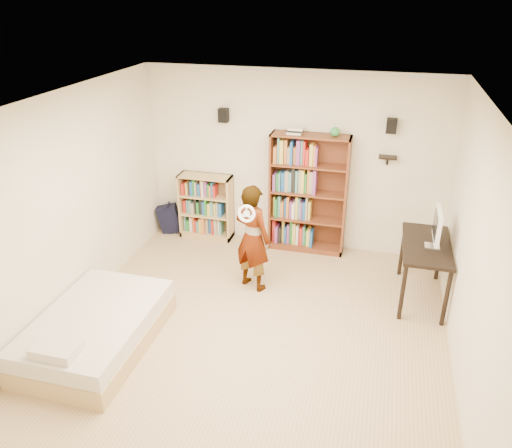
% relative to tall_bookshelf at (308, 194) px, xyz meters
% --- Properties ---
extents(ground, '(4.50, 5.00, 0.01)m').
position_rel_tall_bookshelf_xyz_m(ground, '(-0.26, -2.33, -0.91)').
color(ground, tan).
rests_on(ground, ground).
extents(room_shell, '(4.52, 5.02, 2.71)m').
position_rel_tall_bookshelf_xyz_m(room_shell, '(-0.26, -2.33, 0.85)').
color(room_shell, white).
rests_on(room_shell, ground).
extents(crown_molding, '(4.50, 5.00, 0.06)m').
position_rel_tall_bookshelf_xyz_m(crown_molding, '(-0.26, -2.33, 1.76)').
color(crown_molding, silver).
rests_on(crown_molding, room_shell).
extents(speaker_left, '(0.14, 0.12, 0.20)m').
position_rel_tall_bookshelf_xyz_m(speaker_left, '(-1.31, 0.07, 1.09)').
color(speaker_left, black).
rests_on(speaker_left, room_shell).
extents(speaker_right, '(0.14, 0.12, 0.20)m').
position_rel_tall_bookshelf_xyz_m(speaker_right, '(1.09, 0.07, 1.09)').
color(speaker_right, black).
rests_on(speaker_right, room_shell).
extents(wall_shelf, '(0.25, 0.16, 0.02)m').
position_rel_tall_bookshelf_xyz_m(wall_shelf, '(1.09, 0.08, 0.64)').
color(wall_shelf, black).
rests_on(wall_shelf, room_shell).
extents(tall_bookshelf, '(1.15, 0.33, 1.82)m').
position_rel_tall_bookshelf_xyz_m(tall_bookshelf, '(0.00, 0.00, 0.00)').
color(tall_bookshelf, brown).
rests_on(tall_bookshelf, ground).
extents(low_bookshelf, '(0.84, 0.32, 1.05)m').
position_rel_tall_bookshelf_xyz_m(low_bookshelf, '(-1.63, 0.01, -0.38)').
color(low_bookshelf, tan).
rests_on(low_bookshelf, ground).
extents(computer_desk, '(0.59, 1.17, 0.80)m').
position_rel_tall_bookshelf_xyz_m(computer_desk, '(1.67, -0.98, -0.51)').
color(computer_desk, black).
rests_on(computer_desk, ground).
extents(imac, '(0.16, 0.50, 0.49)m').
position_rel_tall_bookshelf_xyz_m(imac, '(1.72, -1.04, 0.14)').
color(imac, white).
rests_on(imac, computer_desk).
extents(daybed, '(1.17, 1.79, 0.53)m').
position_rel_tall_bookshelf_xyz_m(daybed, '(-1.91, -2.91, -0.64)').
color(daybed, white).
rests_on(daybed, ground).
extents(person, '(0.64, 0.54, 1.48)m').
position_rel_tall_bookshelf_xyz_m(person, '(-0.52, -1.26, -0.17)').
color(person, black).
rests_on(person, ground).
extents(wii_wheel, '(0.23, 0.09, 0.23)m').
position_rel_tall_bookshelf_xyz_m(wii_wheel, '(-0.52, -1.54, 0.30)').
color(wii_wheel, white).
rests_on(wii_wheel, person).
extents(navy_bag, '(0.41, 0.32, 0.49)m').
position_rel_tall_bookshelf_xyz_m(navy_bag, '(-2.28, 0.00, -0.66)').
color(navy_bag, black).
rests_on(navy_bag, ground).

